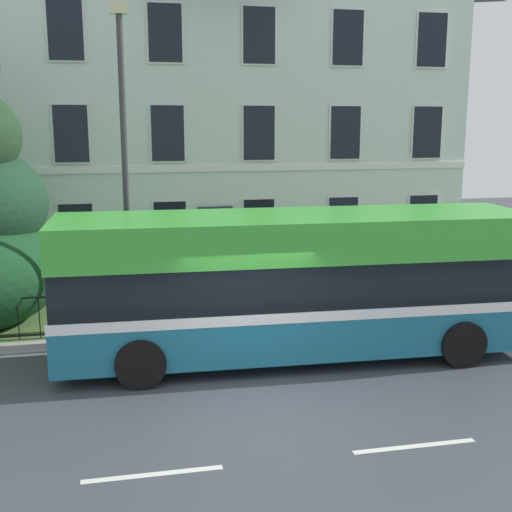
{
  "coord_description": "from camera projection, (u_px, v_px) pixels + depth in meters",
  "views": [
    {
      "loc": [
        -2.32,
        -10.42,
        4.93
      ],
      "look_at": [
        0.85,
        4.64,
        1.75
      ],
      "focal_mm": 46.13,
      "sensor_mm": 36.0,
      "label": 1
    }
  ],
  "objects": [
    {
      "name": "street_lamp_post",
      "position": [
        124.0,
        147.0,
        14.81
      ],
      "size": [
        0.36,
        0.24,
        7.43
      ],
      "color": "#333338",
      "rests_on": "ground_plane"
    },
    {
      "name": "ground_plane",
      "position": [
        253.0,
        390.0,
        12.27
      ],
      "size": [
        60.0,
        56.0,
        0.18
      ],
      "color": "#3D4249"
    },
    {
      "name": "single_decker_bus",
      "position": [
        296.0,
        283.0,
        13.72
      ],
      "size": [
        9.9,
        2.89,
        3.04
      ],
      "rotation": [
        0.0,
        0.0,
        -0.03
      ],
      "color": "#1C6781",
      "rests_on": "ground_plane"
    },
    {
      "name": "iron_verge_railing",
      "position": [
        248.0,
        305.0,
        15.66
      ],
      "size": [
        19.5,
        0.04,
        0.97
      ],
      "color": "black",
      "rests_on": "ground_plane"
    },
    {
      "name": "georgian_townhouse",
      "position": [
        197.0,
        103.0,
        23.5
      ],
      "size": [
        17.03,
        8.17,
        10.81
      ],
      "color": "silver",
      "rests_on": "ground_plane"
    }
  ]
}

